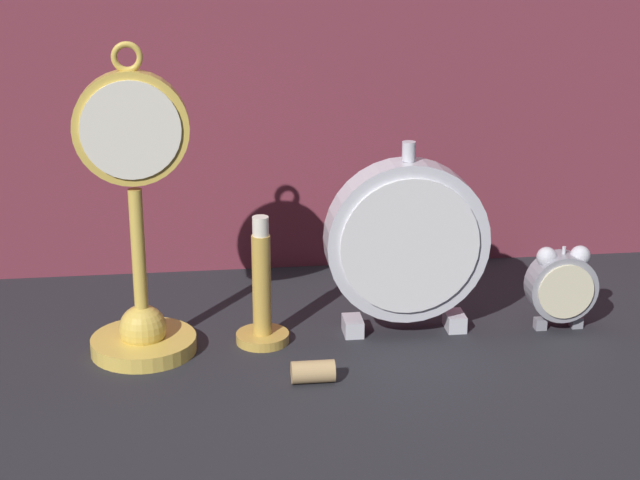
{
  "coord_description": "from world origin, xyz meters",
  "views": [
    {
      "loc": [
        -0.12,
        -0.93,
        0.47
      ],
      "look_at": [
        0.0,
        0.08,
        0.12
      ],
      "focal_mm": 60.0,
      "sensor_mm": 36.0,
      "label": 1
    }
  ],
  "objects_px": {
    "alarm_clock_twin_bell": "(562,284)",
    "mantel_clock_silver": "(407,242)",
    "pocket_watch_on_stand": "(138,244)",
    "brass_candlestick": "(262,302)",
    "wine_cork": "(313,372)"
  },
  "relations": [
    {
      "from": "brass_candlestick",
      "to": "wine_cork",
      "type": "relative_size",
      "value": 3.29
    },
    {
      "from": "brass_candlestick",
      "to": "wine_cork",
      "type": "bearing_deg",
      "value": -67.35
    },
    {
      "from": "wine_cork",
      "to": "brass_candlestick",
      "type": "bearing_deg",
      "value": 112.65
    },
    {
      "from": "pocket_watch_on_stand",
      "to": "alarm_clock_twin_bell",
      "type": "distance_m",
      "value": 0.45
    },
    {
      "from": "mantel_clock_silver",
      "to": "alarm_clock_twin_bell",
      "type": "bearing_deg",
      "value": -3.78
    },
    {
      "from": "pocket_watch_on_stand",
      "to": "mantel_clock_silver",
      "type": "relative_size",
      "value": 1.52
    },
    {
      "from": "mantel_clock_silver",
      "to": "brass_candlestick",
      "type": "distance_m",
      "value": 0.16
    },
    {
      "from": "mantel_clock_silver",
      "to": "brass_candlestick",
      "type": "height_order",
      "value": "mantel_clock_silver"
    },
    {
      "from": "alarm_clock_twin_bell",
      "to": "mantel_clock_silver",
      "type": "xyz_separation_m",
      "value": [
        -0.17,
        0.01,
        0.05
      ]
    },
    {
      "from": "pocket_watch_on_stand",
      "to": "wine_cork",
      "type": "xyz_separation_m",
      "value": [
        0.16,
        -0.09,
        -0.11
      ]
    },
    {
      "from": "alarm_clock_twin_bell",
      "to": "brass_candlestick",
      "type": "bearing_deg",
      "value": 179.43
    },
    {
      "from": "pocket_watch_on_stand",
      "to": "wine_cork",
      "type": "bearing_deg",
      "value": -28.93
    },
    {
      "from": "pocket_watch_on_stand",
      "to": "alarm_clock_twin_bell",
      "type": "relative_size",
      "value": 3.4
    },
    {
      "from": "pocket_watch_on_stand",
      "to": "wine_cork",
      "type": "height_order",
      "value": "pocket_watch_on_stand"
    },
    {
      "from": "pocket_watch_on_stand",
      "to": "brass_candlestick",
      "type": "height_order",
      "value": "pocket_watch_on_stand"
    }
  ]
}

